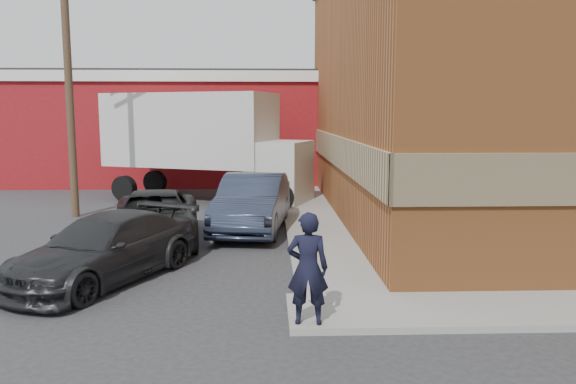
# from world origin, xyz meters

# --- Properties ---
(ground) EXTENTS (90.00, 90.00, 0.00)m
(ground) POSITION_xyz_m (0.00, 0.00, 0.00)
(ground) COLOR #28282B
(ground) RESTS_ON ground
(brick_building) EXTENTS (14.25, 18.25, 9.36)m
(brick_building) POSITION_xyz_m (8.50, 9.00, 4.68)
(brick_building) COLOR #A95C2B
(brick_building) RESTS_ON ground
(sidewalk_west) EXTENTS (1.80, 18.00, 0.12)m
(sidewalk_west) POSITION_xyz_m (0.60, 9.00, 0.06)
(sidewalk_west) COLOR gray
(sidewalk_west) RESTS_ON ground
(warehouse) EXTENTS (16.30, 8.30, 5.60)m
(warehouse) POSITION_xyz_m (-6.00, 20.00, 2.81)
(warehouse) COLOR maroon
(warehouse) RESTS_ON ground
(utility_pole) EXTENTS (2.00, 0.26, 9.00)m
(utility_pole) POSITION_xyz_m (-7.50, 9.00, 4.75)
(utility_pole) COLOR #503828
(utility_pole) RESTS_ON ground
(man) EXTENTS (0.71, 0.49, 1.86)m
(man) POSITION_xyz_m (-0.20, -1.55, 1.05)
(man) COLOR black
(man) RESTS_ON sidewalk_south
(sedan) EXTENTS (2.44, 5.36, 1.71)m
(sedan) POSITION_xyz_m (-1.31, 6.47, 0.85)
(sedan) COLOR #2E364C
(sedan) RESTS_ON ground
(suv_a) EXTENTS (3.02, 5.35, 1.41)m
(suv_a) POSITION_xyz_m (-3.96, 4.86, 0.71)
(suv_a) COLOR black
(suv_a) RESTS_ON ground
(suv_b) EXTENTS (3.89, 5.16, 1.39)m
(suv_b) POSITION_xyz_m (-4.31, 1.40, 0.70)
(suv_b) COLOR #232326
(suv_b) RESTS_ON ground
(box_truck) EXTENTS (9.15, 5.67, 4.35)m
(box_truck) POSITION_xyz_m (-3.21, 12.44, 2.51)
(box_truck) COLOR silver
(box_truck) RESTS_ON ground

